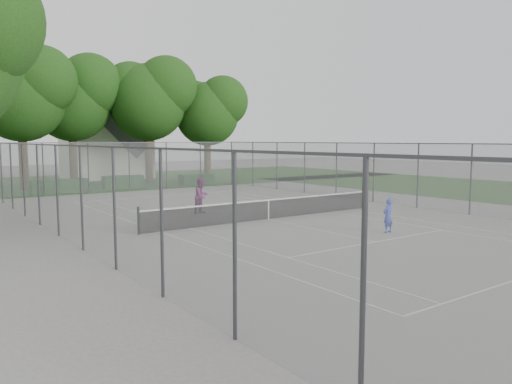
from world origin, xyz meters
TOP-DOWN VIEW (x-y plane):
  - ground at (0.00, 0.00)m, footprint 120.00×120.00m
  - grass_far at (0.00, 26.00)m, footprint 60.00×20.00m
  - grass_right at (22.00, 0.00)m, footprint 16.00×40.00m
  - court_markings at (0.00, 0.00)m, footprint 11.03×23.83m
  - tennis_net at (0.00, 0.00)m, footprint 12.87×0.10m
  - perimeter_fence at (0.00, 0.00)m, footprint 18.08×34.08m
  - tree_far_left at (-6.15, 21.88)m, footprint 7.37×6.73m
  - tree_far_midleft at (-2.01, 23.74)m, footprint 7.42×6.77m
  - tree_far_midright at (3.82, 21.86)m, footprint 7.49×6.84m
  - tree_far_right at (9.09, 20.95)m, footprint 6.55×5.98m
  - hedge_left at (-4.81, 17.76)m, footprint 3.77×1.13m
  - hedge_mid at (0.08, 18.54)m, footprint 3.06×0.88m
  - hedge_right at (6.17, 18.03)m, footprint 2.81×1.03m
  - house at (2.55, 29.17)m, footprint 7.49×5.81m
  - girl_player at (1.85, -5.43)m, footprint 0.52×0.36m
  - woman_player at (-1.60, 3.48)m, footprint 1.05×0.93m

SIDE VIEW (x-z plane):
  - ground at x=0.00m, z-range 0.00..0.00m
  - grass_far at x=0.00m, z-range 0.00..0.00m
  - grass_right at x=22.00m, z-range 0.00..0.00m
  - court_markings at x=0.00m, z-range 0.00..0.01m
  - hedge_right at x=6.17m, z-range 0.00..0.84m
  - hedge_left at x=-4.81m, z-range 0.00..0.94m
  - hedge_mid at x=0.08m, z-range 0.00..0.96m
  - tennis_net at x=0.00m, z-range -0.04..1.06m
  - girl_player at x=1.85m, z-range 0.00..1.38m
  - woman_player at x=-1.60m, z-range 0.00..1.79m
  - perimeter_fence at x=0.00m, z-range 0.05..3.57m
  - house at x=2.55m, z-range -0.91..8.42m
  - tree_far_right at x=9.09m, z-range 1.76..11.17m
  - tree_far_left at x=-6.15m, z-range 1.98..12.57m
  - tree_far_midleft at x=-2.01m, z-range 2.00..12.66m
  - tree_far_midright at x=3.82m, z-range 2.02..12.78m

